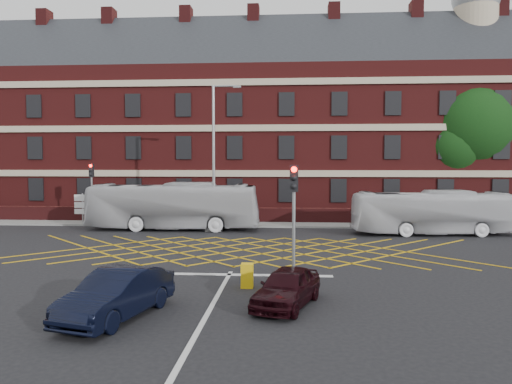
# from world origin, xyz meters

# --- Properties ---
(ground) EXTENTS (120.00, 120.00, 0.00)m
(ground) POSITION_xyz_m (0.00, 0.00, 0.00)
(ground) COLOR black
(ground) RESTS_ON ground
(victorian_building) EXTENTS (51.00, 12.17, 20.40)m
(victorian_building) POSITION_xyz_m (0.25, 22.00, 7.84)
(victorian_building) COLOR #551616
(victorian_building) RESTS_ON ground
(boundary_wall) EXTENTS (56.00, 0.50, 1.10)m
(boundary_wall) POSITION_xyz_m (0.00, 13.00, 0.55)
(boundary_wall) COLOR #481314
(boundary_wall) RESTS_ON ground
(far_pavement) EXTENTS (60.00, 3.00, 0.12)m
(far_pavement) POSITION_xyz_m (0.00, 12.00, 0.06)
(far_pavement) COLOR slate
(far_pavement) RESTS_ON ground
(box_junction_hatching) EXTENTS (8.22, 8.22, 0.02)m
(box_junction_hatching) POSITION_xyz_m (0.00, 2.00, 0.01)
(box_junction_hatching) COLOR #CC990C
(box_junction_hatching) RESTS_ON ground
(stop_line) EXTENTS (8.00, 0.30, 0.02)m
(stop_line) POSITION_xyz_m (0.00, -3.50, 0.01)
(stop_line) COLOR silver
(stop_line) RESTS_ON ground
(centre_line) EXTENTS (0.15, 14.00, 0.02)m
(centre_line) POSITION_xyz_m (0.00, -10.00, 0.01)
(centre_line) COLOR silver
(centre_line) RESTS_ON ground
(bus_left) EXTENTS (11.04, 2.67, 3.07)m
(bus_left) POSITION_xyz_m (-5.22, 9.16, 1.53)
(bus_left) COLOR #BBBBC0
(bus_left) RESTS_ON ground
(bus_right) EXTENTS (9.71, 2.77, 2.67)m
(bus_right) POSITION_xyz_m (10.90, 8.08, 1.34)
(bus_right) COLOR silver
(bus_right) RESTS_ON ground
(car_navy) EXTENTS (2.44, 4.37, 1.36)m
(car_navy) POSITION_xyz_m (-2.47, -9.06, 0.68)
(car_navy) COLOR black
(car_navy) RESTS_ON ground
(car_maroon) EXTENTS (2.41, 3.71, 1.17)m
(car_maroon) POSITION_xyz_m (2.28, -7.56, 0.59)
(car_maroon) COLOR black
(car_maroon) RESTS_ON ground
(deciduous_tree) EXTENTS (7.57, 7.31, 10.88)m
(deciduous_tree) POSITION_xyz_m (16.33, 18.44, 6.71)
(deciduous_tree) COLOR black
(deciduous_tree) RESTS_ON ground
(traffic_light_near) EXTENTS (0.70, 0.70, 4.27)m
(traffic_light_near) POSITION_xyz_m (2.49, -4.78, 1.76)
(traffic_light_near) COLOR slate
(traffic_light_near) RESTS_ON ground
(traffic_light_far) EXTENTS (0.70, 0.70, 4.27)m
(traffic_light_far) POSITION_xyz_m (-11.55, 11.37, 1.76)
(traffic_light_far) COLOR slate
(traffic_light_far) RESTS_ON ground
(street_lamp) EXTENTS (2.25, 1.00, 9.19)m
(street_lamp) POSITION_xyz_m (-2.45, 8.78, 3.18)
(street_lamp) COLOR slate
(street_lamp) RESTS_ON ground
(direction_signs) EXTENTS (1.10, 0.16, 2.20)m
(direction_signs) POSITION_xyz_m (-12.12, 11.04, 1.38)
(direction_signs) COLOR gray
(direction_signs) RESTS_ON ground
(utility_cabinet) EXTENTS (0.42, 0.40, 0.85)m
(utility_cabinet) POSITION_xyz_m (0.87, -5.41, 0.42)
(utility_cabinet) COLOR yellow
(utility_cabinet) RESTS_ON ground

